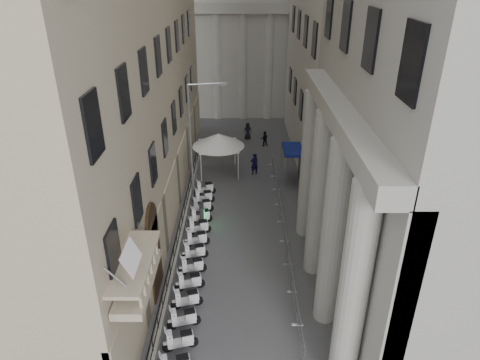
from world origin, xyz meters
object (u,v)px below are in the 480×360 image
(security_tent, at_px, (220,141))
(street_lamp, at_px, (195,132))
(pedestrian_a, at_px, (254,164))
(pedestrian_b, at_px, (264,139))
(info_kiosk, at_px, (202,217))

(security_tent, relative_size, street_lamp, 0.50)
(pedestrian_a, bearing_deg, security_tent, -26.70)
(security_tent, height_order, pedestrian_b, security_tent)
(security_tent, bearing_deg, street_lamp, -110.20)
(info_kiosk, xyz_separation_m, pedestrian_b, (5.12, 15.53, -0.14))
(pedestrian_b, bearing_deg, security_tent, 53.99)
(info_kiosk, relative_size, pedestrian_b, 1.16)
(street_lamp, height_order, pedestrian_b, street_lamp)
(info_kiosk, relative_size, pedestrian_a, 0.94)
(security_tent, xyz_separation_m, pedestrian_b, (4.20, 6.54, -2.30))
(pedestrian_a, xyz_separation_m, pedestrian_b, (1.21, 6.73, -0.18))
(street_lamp, height_order, info_kiosk, street_lamp)
(street_lamp, bearing_deg, pedestrian_b, 51.51)
(pedestrian_a, relative_size, pedestrian_b, 1.23)
(street_lamp, distance_m, pedestrian_a, 7.68)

